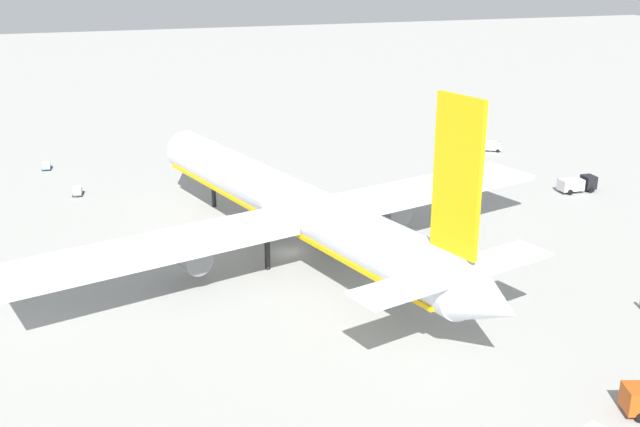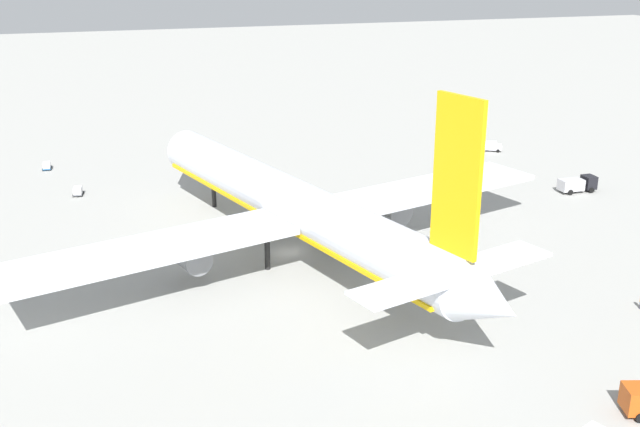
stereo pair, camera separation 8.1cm
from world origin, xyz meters
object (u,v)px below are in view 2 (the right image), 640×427
baggage_cart_1 (78,191)px  baggage_cart_0 (47,166)px  airliner (295,206)px  service_van (490,146)px  service_truck_3 (578,184)px  ground_worker_2 (480,173)px  ground_worker_1 (444,138)px  traffic_cone_0 (460,173)px

baggage_cart_1 → baggage_cart_0: bearing=16.0°
airliner → service_van: 65.41m
baggage_cart_0 → baggage_cart_1: bearing=-164.0°
service_truck_3 → baggage_cart_1: bearing=73.4°
airliner → baggage_cart_0: (52.88, 31.46, -6.05)m
baggage_cart_0 → ground_worker_2: size_ratio=1.78×
baggage_cart_0 → airliner: bearing=-149.2°
service_van → baggage_cart_0: 83.98m
service_truck_3 → ground_worker_1: service_truck_3 is taller
baggage_cart_1 → ground_worker_2: ground_worker_2 is taller
baggage_cart_1 → traffic_cone_0: bearing=-97.3°
airliner → service_truck_3: (11.98, -51.47, -5.39)m
service_van → baggage_cart_1: bearing=93.4°
service_van → baggage_cart_1: size_ratio=1.55×
service_truck_3 → baggage_cart_0: bearing=63.7°
baggage_cart_0 → ground_worker_1: size_ratio=1.92×
airliner → baggage_cart_0: bearing=30.8°
traffic_cone_0 → baggage_cart_1: bearing=82.7°
airliner → ground_worker_2: 47.55m
baggage_cart_1 → traffic_cone_0: baggage_cart_1 is taller
ground_worker_1 → baggage_cart_0: bearing=87.5°
service_van → ground_worker_2: service_van is taller
airliner → traffic_cone_0: size_ratio=135.46×
ground_worker_1 → airliner: bearing=137.0°
baggage_cart_0 → traffic_cone_0: 74.24m
baggage_cart_0 → ground_worker_2: ground_worker_2 is taller
ground_worker_1 → traffic_cone_0: (-22.44, 8.03, -0.56)m
ground_worker_2 → baggage_cart_1: bearing=80.6°
service_truck_3 → ground_worker_1: 37.85m
airliner → service_van: airliner is taller
ground_worker_2 → service_van: bearing=-35.0°
airliner → traffic_cone_0: airliner is taller
ground_worker_2 → traffic_cone_0: bearing=40.3°
service_truck_3 → ground_worker_1: (37.47, 5.32, -0.54)m
baggage_cart_0 → baggage_cart_1: size_ratio=1.05×
traffic_cone_0 → ground_worker_1: bearing=-19.7°
baggage_cart_1 → ground_worker_1: size_ratio=1.83×
baggage_cart_1 → ground_worker_2: size_ratio=1.70×
service_van → airliner: bearing=127.8°
service_van → baggage_cart_0: (12.98, 82.97, -0.31)m
ground_worker_1 → ground_worker_2: size_ratio=0.93×
baggage_cart_1 → traffic_cone_0: 65.04m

